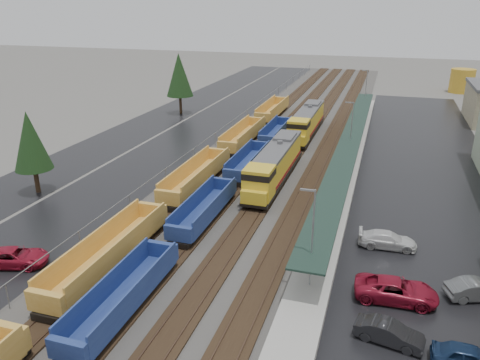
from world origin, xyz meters
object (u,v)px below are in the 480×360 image
Objects in this scene: parked_car_west_c at (15,257)px; storage_tank at (462,81)px; parked_car_east_a at (389,333)px; locomotive_trail at (307,122)px; parked_car_east_e at (477,290)px; parked_car_east_b at (396,290)px; locomotive_lead at (274,165)px; well_string_yellow at (161,208)px; parked_car_east_c at (388,240)px; parked_car_east_d at (469,358)px; well_string_blue at (171,246)px.

storage_tank is at bearing -42.04° from parked_car_west_c.
parked_car_west_c is 28.27m from parked_car_east_a.
parked_car_east_e is (18.78, -38.37, -1.56)m from locomotive_trail.
parked_car_east_b reaches higher than parked_car_east_a.
parked_car_west_c is 28.96m from parked_car_east_b.
locomotive_lead is 14.87m from well_string_yellow.
well_string_yellow is at bearing 72.09° from parked_car_east_a.
parked_car_east_e is at bearing -73.62° from parked_car_east_b.
locomotive_trail is 34.45m from well_string_yellow.
storage_tank is at bearing -14.25° from parked_car_east_c.
parked_car_east_d is (25.33, -12.28, -0.52)m from well_string_yellow.
locomotive_trail is (0.00, 21.00, 0.00)m from locomotive_lead.
well_string_yellow is at bearing 65.30° from parked_car_east_d.
parked_car_east_d is (17.33, -45.77, -1.58)m from locomotive_trail.
parked_car_east_c is at bearing -100.27° from storage_tank.
parked_car_east_a is 8.75m from parked_car_east_e.
storage_tank is (35.27, 81.43, 1.44)m from well_string_yellow.
parked_car_east_d is at bearing -147.13° from parked_car_east_b.
locomotive_trail is at bearing 84.25° from well_string_blue.
parked_car_east_c is 1.18× the size of parked_car_east_d.
locomotive_trail reaches higher than parked_car_east_a.
parked_car_east_a is at bearing -17.06° from well_string_blue.
parked_car_east_a is (16.99, -5.21, -0.44)m from well_string_blue.
well_string_blue is (4.00, -6.23, -0.09)m from well_string_yellow.
well_string_blue is at bearing -95.75° from locomotive_trail.
parked_car_east_b is (-13.90, -88.19, -1.87)m from storage_tank.
storage_tank reaches higher than well_string_blue.
locomotive_lead reaches higher than parked_car_east_d.
well_string_yellow is 28.16m from parked_car_east_d.
parked_car_west_c is 1.19× the size of parked_car_east_e.
locomotive_lead reaches higher than parked_car_east_a.
well_string_yellow is 88.75m from storage_tank.
parked_car_east_e is (18.78, -17.37, -1.56)m from locomotive_lead.
locomotive_lead is at bearing 39.17° from parked_car_east_a.
locomotive_lead and locomotive_trail have the same top height.
locomotive_trail reaches higher than parked_car_east_c.
locomotive_trail reaches higher than well_string_yellow.
locomotive_lead is 3.63× the size of parked_car_west_c.
parked_car_east_d is at bearing -25.86° from well_string_yellow.
well_string_yellow is (-8.00, -33.49, -1.06)m from locomotive_trail.
parked_car_east_c is (12.67, -11.63, -1.58)m from locomotive_lead.
well_string_yellow reaches higher than parked_car_east_a.
well_string_yellow is 22.42m from parked_car_east_b.
well_string_blue is 17.77m from parked_car_east_a.
parked_car_west_c is at bearing 99.72° from parked_car_east_a.
parked_car_west_c is at bearing -108.97° from locomotive_trail.
well_string_blue is 16.59× the size of parked_car_west_c.
storage_tank is 101.74m from parked_car_west_c.
locomotive_lead is 28.04m from parked_car_west_c.
parked_car_east_d is (17.33, -24.77, -1.58)m from locomotive_lead.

